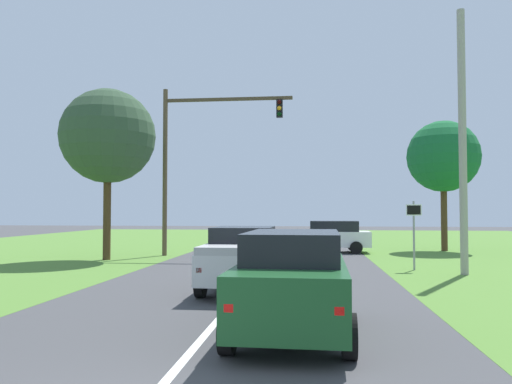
{
  "coord_description": "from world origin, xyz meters",
  "views": [
    {
      "loc": [
        1.96,
        -4.53,
        2.32
      ],
      "look_at": [
        -0.22,
        15.55,
        3.09
      ],
      "focal_mm": 35.1,
      "sensor_mm": 36.0,
      "label": 1
    }
  ],
  "objects_px": {
    "red_suv_near": "(293,280)",
    "utility_pole_right": "(463,141)",
    "keep_moving_sign": "(414,226)",
    "oak_tree_right": "(443,157)",
    "traffic_light": "(195,147)",
    "pickup_truck_lead": "(244,257)",
    "crossing_suv_far": "(331,236)",
    "extra_tree_1": "(108,137)"
  },
  "relations": [
    {
      "from": "crossing_suv_far",
      "to": "utility_pole_right",
      "type": "height_order",
      "value": "utility_pole_right"
    },
    {
      "from": "keep_moving_sign",
      "to": "crossing_suv_far",
      "type": "height_order",
      "value": "keep_moving_sign"
    },
    {
      "from": "pickup_truck_lead",
      "to": "traffic_light",
      "type": "xyz_separation_m",
      "value": [
        -4.02,
        10.69,
        4.68
      ]
    },
    {
      "from": "traffic_light",
      "to": "extra_tree_1",
      "type": "xyz_separation_m",
      "value": [
        -3.66,
        -2.5,
        0.25
      ]
    },
    {
      "from": "red_suv_near",
      "to": "traffic_light",
      "type": "height_order",
      "value": "traffic_light"
    },
    {
      "from": "red_suv_near",
      "to": "utility_pole_right",
      "type": "distance_m",
      "value": 11.85
    },
    {
      "from": "keep_moving_sign",
      "to": "oak_tree_right",
      "type": "xyz_separation_m",
      "value": [
        3.7,
        9.91,
        3.77
      ]
    },
    {
      "from": "red_suv_near",
      "to": "utility_pole_right",
      "type": "relative_size",
      "value": 0.46
    },
    {
      "from": "extra_tree_1",
      "to": "red_suv_near",
      "type": "bearing_deg",
      "value": -55.33
    },
    {
      "from": "pickup_truck_lead",
      "to": "red_suv_near",
      "type": "bearing_deg",
      "value": -72.88
    },
    {
      "from": "keep_moving_sign",
      "to": "utility_pole_right",
      "type": "xyz_separation_m",
      "value": [
        1.52,
        -1.26,
        3.17
      ]
    },
    {
      "from": "traffic_light",
      "to": "oak_tree_right",
      "type": "distance_m",
      "value": 14.51
    },
    {
      "from": "traffic_light",
      "to": "keep_moving_sign",
      "type": "height_order",
      "value": "traffic_light"
    },
    {
      "from": "traffic_light",
      "to": "extra_tree_1",
      "type": "distance_m",
      "value": 4.44
    },
    {
      "from": "traffic_light",
      "to": "utility_pole_right",
      "type": "relative_size",
      "value": 0.89
    },
    {
      "from": "pickup_truck_lead",
      "to": "extra_tree_1",
      "type": "bearing_deg",
      "value": 133.17
    },
    {
      "from": "keep_moving_sign",
      "to": "crossing_suv_far",
      "type": "xyz_separation_m",
      "value": [
        -2.91,
        8.15,
        -0.8
      ]
    },
    {
      "from": "pickup_truck_lead",
      "to": "extra_tree_1",
      "type": "xyz_separation_m",
      "value": [
        -7.68,
        8.18,
        4.93
      ]
    },
    {
      "from": "utility_pole_right",
      "to": "traffic_light",
      "type": "bearing_deg",
      "value": 150.87
    },
    {
      "from": "traffic_light",
      "to": "keep_moving_sign",
      "type": "bearing_deg",
      "value": -27.28
    },
    {
      "from": "traffic_light",
      "to": "oak_tree_right",
      "type": "bearing_deg",
      "value": 19.09
    },
    {
      "from": "oak_tree_right",
      "to": "extra_tree_1",
      "type": "xyz_separation_m",
      "value": [
        -17.38,
        -7.25,
        0.39
      ]
    },
    {
      "from": "pickup_truck_lead",
      "to": "oak_tree_right",
      "type": "height_order",
      "value": "oak_tree_right"
    },
    {
      "from": "red_suv_near",
      "to": "keep_moving_sign",
      "type": "distance_m",
      "value": 11.66
    },
    {
      "from": "keep_moving_sign",
      "to": "utility_pole_right",
      "type": "height_order",
      "value": "utility_pole_right"
    },
    {
      "from": "red_suv_near",
      "to": "keep_moving_sign",
      "type": "xyz_separation_m",
      "value": [
        4.38,
        10.78,
        0.71
      ]
    },
    {
      "from": "oak_tree_right",
      "to": "keep_moving_sign",
      "type": "bearing_deg",
      "value": -110.48
    },
    {
      "from": "red_suv_near",
      "to": "pickup_truck_lead",
      "type": "height_order",
      "value": "red_suv_near"
    },
    {
      "from": "pickup_truck_lead",
      "to": "keep_moving_sign",
      "type": "bearing_deg",
      "value": 42.63
    },
    {
      "from": "red_suv_near",
      "to": "oak_tree_right",
      "type": "bearing_deg",
      "value": 68.67
    },
    {
      "from": "red_suv_near",
      "to": "pickup_truck_lead",
      "type": "distance_m",
      "value": 5.5
    },
    {
      "from": "pickup_truck_lead",
      "to": "crossing_suv_far",
      "type": "distance_m",
      "value": 14.01
    },
    {
      "from": "extra_tree_1",
      "to": "keep_moving_sign",
      "type": "bearing_deg",
      "value": -11.02
    },
    {
      "from": "red_suv_near",
      "to": "crossing_suv_far",
      "type": "xyz_separation_m",
      "value": [
        1.47,
        18.93,
        -0.09
      ]
    },
    {
      "from": "pickup_truck_lead",
      "to": "crossing_suv_far",
      "type": "height_order",
      "value": "pickup_truck_lead"
    },
    {
      "from": "oak_tree_right",
      "to": "extra_tree_1",
      "type": "distance_m",
      "value": 18.83
    },
    {
      "from": "oak_tree_right",
      "to": "crossing_suv_far",
      "type": "distance_m",
      "value": 8.22
    },
    {
      "from": "keep_moving_sign",
      "to": "extra_tree_1",
      "type": "distance_m",
      "value": 14.54
    },
    {
      "from": "traffic_light",
      "to": "extra_tree_1",
      "type": "relative_size",
      "value": 1.07
    },
    {
      "from": "red_suv_near",
      "to": "keep_moving_sign",
      "type": "relative_size",
      "value": 1.66
    },
    {
      "from": "pickup_truck_lead",
      "to": "utility_pole_right",
      "type": "xyz_separation_m",
      "value": [
        7.52,
        4.26,
        3.94
      ]
    },
    {
      "from": "traffic_light",
      "to": "crossing_suv_far",
      "type": "distance_m",
      "value": 9.03
    }
  ]
}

